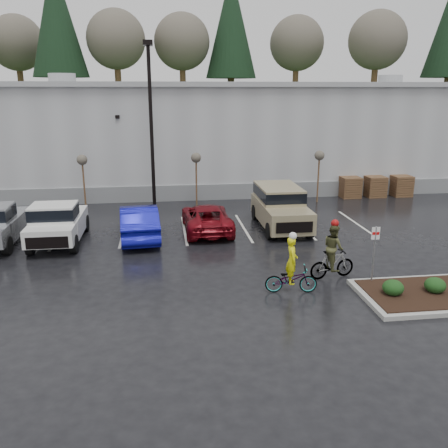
{
  "coord_description": "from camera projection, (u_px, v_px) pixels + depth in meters",
  "views": [
    {
      "loc": [
        -3.5,
        -14.73,
        6.8
      ],
      "look_at": [
        -0.99,
        4.31,
        1.3
      ],
      "focal_mm": 38.0,
      "sensor_mm": 36.0,
      "label": 1
    }
  ],
  "objects": [
    {
      "name": "pickup_white",
      "position": [
        59.0,
        221.0,
        21.7
      ],
      "size": [
        2.1,
        5.2,
        1.96
      ],
      "primitive_type": null,
      "color": "silver",
      "rests_on": "ground"
    },
    {
      "name": "cyclist_olive",
      "position": [
        333.0,
        257.0,
        17.45
      ],
      "size": [
        1.81,
        0.9,
        2.26
      ],
      "rotation": [
        0.0,
        0.0,
        1.76
      ],
      "color": "#3F3F44",
      "rests_on": "ground"
    },
    {
      "name": "pallet_stack_b",
      "position": [
        375.0,
        186.0,
        30.79
      ],
      "size": [
        1.2,
        1.2,
        1.35
      ],
      "primitive_type": "cube",
      "color": "#44341B",
      "rests_on": "ground"
    },
    {
      "name": "fire_lane_sign",
      "position": [
        374.0,
        248.0,
        16.63
      ],
      "size": [
        0.3,
        0.05,
        2.2
      ],
      "color": "gray",
      "rests_on": "ground"
    },
    {
      "name": "cyclist_hivis",
      "position": [
        291.0,
        274.0,
        16.25
      ],
      "size": [
        1.86,
        0.85,
        2.17
      ],
      "rotation": [
        0.0,
        0.0,
        1.44
      ],
      "color": "#3F3F44",
      "rests_on": "ground"
    },
    {
      "name": "suv_tan",
      "position": [
        281.0,
        208.0,
        23.75
      ],
      "size": [
        2.2,
        5.1,
        2.06
      ],
      "primitive_type": null,
      "color": "gray",
      "rests_on": "ground"
    },
    {
      "name": "shrub_b",
      "position": [
        435.0,
        285.0,
        15.97
      ],
      "size": [
        0.7,
        0.7,
        0.52
      ],
      "primitive_type": "ellipsoid",
      "color": "black",
      "rests_on": "curb_island"
    },
    {
      "name": "pallet_stack_a",
      "position": [
        350.0,
        187.0,
        30.57
      ],
      "size": [
        1.2,
        1.2,
        1.35
      ],
      "primitive_type": "cube",
      "color": "#44341B",
      "rests_on": "ground"
    },
    {
      "name": "sapling_west",
      "position": [
        82.0,
        163.0,
        26.98
      ],
      "size": [
        0.6,
        0.6,
        3.2
      ],
      "color": "#44341B",
      "rests_on": "ground"
    },
    {
      "name": "shrub_a",
      "position": [
        393.0,
        288.0,
        15.78
      ],
      "size": [
        0.7,
        0.7,
        0.52
      ],
      "primitive_type": "ellipsoid",
      "color": "black",
      "rests_on": "curb_island"
    },
    {
      "name": "sapling_mid",
      "position": [
        196.0,
        161.0,
        27.8
      ],
      "size": [
        0.6,
        0.6,
        3.2
      ],
      "color": "#44341B",
      "rests_on": "ground"
    },
    {
      "name": "wooded_ridge",
      "position": [
        189.0,
        121.0,
        58.41
      ],
      "size": [
        80.0,
        25.0,
        6.0
      ],
      "primitive_type": "cube",
      "color": "#27411B",
      "rests_on": "ground"
    },
    {
      "name": "ground",
      "position": [
        269.0,
        293.0,
        16.35
      ],
      "size": [
        120.0,
        120.0,
        0.0
      ],
      "primitive_type": "plane",
      "color": "black",
      "rests_on": "ground"
    },
    {
      "name": "car_blue",
      "position": [
        139.0,
        222.0,
        22.17
      ],
      "size": [
        2.08,
        4.99,
        1.6
      ],
      "primitive_type": "imported",
      "rotation": [
        0.0,
        0.0,
        3.22
      ],
      "color": "#0C0D88",
      "rests_on": "ground"
    },
    {
      "name": "lamppost",
      "position": [
        151.0,
        110.0,
        25.72
      ],
      "size": [
        0.5,
        1.0,
        9.22
      ],
      "color": "black",
      "rests_on": "ground"
    },
    {
      "name": "warehouse",
      "position": [
        207.0,
        131.0,
        36.3
      ],
      "size": [
        60.5,
        15.5,
        7.2
      ],
      "color": "#A1A3A6",
      "rests_on": "ground"
    },
    {
      "name": "pallet_stack_c",
      "position": [
        401.0,
        186.0,
        31.02
      ],
      "size": [
        1.2,
        1.2,
        1.35
      ],
      "primitive_type": "cube",
      "color": "#44341B",
      "rests_on": "ground"
    },
    {
      "name": "sapling_east",
      "position": [
        319.0,
        158.0,
        28.74
      ],
      "size": [
        0.6,
        0.6,
        3.2
      ],
      "color": "#44341B",
      "rests_on": "ground"
    },
    {
      "name": "car_red",
      "position": [
        207.0,
        218.0,
        23.35
      ],
      "size": [
        2.31,
        4.85,
        1.34
      ],
      "primitive_type": "imported",
      "rotation": [
        0.0,
        0.0,
        3.16
      ],
      "color": "maroon",
      "rests_on": "ground"
    }
  ]
}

